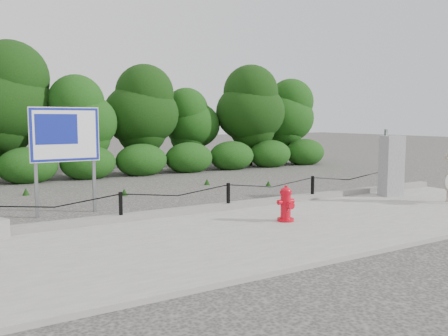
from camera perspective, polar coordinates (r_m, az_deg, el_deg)
ground at (r=10.72m, az=0.51°, el=-5.42°), size 90.00×90.00×0.00m
sidewalk at (r=9.12m, az=7.20°, el=-7.26°), size 14.00×4.00×0.08m
curb at (r=10.74m, az=0.37°, el=-4.59°), size 14.00×0.22×0.14m
chain_barrier at (r=10.64m, az=0.52°, el=-3.01°), size 10.06×0.06×0.60m
treeline at (r=18.88m, az=-12.94°, el=6.79°), size 20.05×3.70×4.72m
fire_hydrant at (r=9.53m, az=7.46°, el=-4.34°), size 0.38×0.38×0.72m
utility_cabinet at (r=13.28m, az=19.49°, el=0.26°), size 0.63×0.45×1.75m
advertising_sign at (r=10.86m, az=-18.61°, el=3.28°), size 1.48×0.13×2.36m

